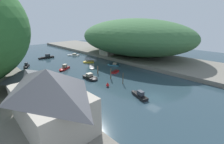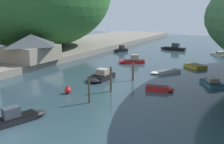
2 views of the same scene
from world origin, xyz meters
name	(u,v)px [view 2 (image 2 of 2)]	position (x,y,z in m)	size (l,w,h in m)	color
water_surface	(153,65)	(0.00, 30.00, 0.00)	(130.00, 130.00, 0.00)	#283D47
left_bank	(42,51)	(-25.83, 30.00, 0.56)	(22.00, 120.00, 1.12)	slate
boathouse_shed	(32,47)	(-17.48, 19.04, 3.40)	(7.23, 8.00, 4.39)	gray
boat_navy_launch	(210,82)	(10.56, 22.35, 0.29)	(3.71, 4.54, 0.93)	teal
boat_open_rowboat	(120,50)	(-11.88, 40.85, 0.49)	(2.83, 3.80, 1.58)	black
boat_moored_right	(164,72)	(3.51, 25.29, 0.21)	(4.15, 4.80, 0.43)	white
boat_red_skiff	(173,48)	(-1.89, 49.68, 0.54)	(6.50, 2.04, 1.78)	black
boat_far_right_bank	(100,77)	(-2.97, 17.23, 0.45)	(2.27, 4.85, 1.45)	black
boat_far_upstream	(161,89)	(5.81, 16.48, 0.26)	(3.46, 1.95, 0.53)	red
boat_mid_channel	(132,61)	(-4.00, 29.89, 0.47)	(4.79, 3.70, 1.58)	red
boat_yellow_tender	(18,117)	(-2.02, 2.41, 0.44)	(2.72, 4.93, 1.46)	black
boat_white_cruiser	(218,54)	(8.95, 46.43, 0.32)	(4.64, 5.40, 1.02)	white
boat_small_dinghy	(194,66)	(6.63, 31.77, 0.27)	(4.46, 4.24, 0.54)	gold
mooring_post_nearest	(89,89)	(0.66, 9.09, 1.45)	(0.21, 0.21, 2.88)	#4C3D2D
mooring_post_second	(111,79)	(0.77, 13.46, 1.51)	(0.26, 0.26, 3.01)	brown
mooring_post_middle	(133,72)	(1.03, 19.18, 1.21)	(0.32, 0.32, 2.41)	brown
channel_buoy_near	(68,90)	(-3.17, 10.42, 0.43)	(0.74, 0.74, 1.11)	red
person_on_quay	(31,56)	(-16.90, 18.14, 2.10)	(0.23, 0.39, 1.69)	#282D3D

